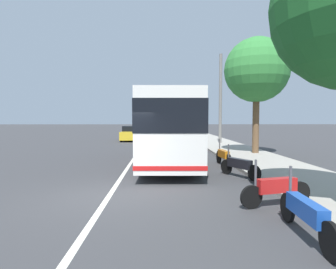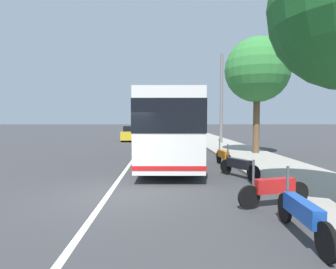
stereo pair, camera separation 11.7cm
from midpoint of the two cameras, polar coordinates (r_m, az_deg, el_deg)
The scene contains 14 objects.
ground_plane at distance 8.81m, azimuth -11.64°, elevation -11.88°, with size 220.00×220.00×0.00m, color #38383A.
sidewalk_curb at distance 19.22m, azimuth 14.58°, elevation -3.52°, with size 110.00×3.60×0.14m, color #9E998E.
lane_divider_line at distance 18.57m, azimuth -6.04°, elevation -3.87°, with size 110.00×0.16×0.01m, color silver.
coach_bus at distance 14.87m, azimuth 0.45°, elevation 1.94°, with size 10.87×2.83×3.41m.
motorcycle_by_tree at distance 6.14m, azimuth 25.95°, elevation -14.18°, with size 2.37×0.31×1.27m.
motorcycle_mid_row at distance 7.96m, azimuth 21.04°, elevation -10.21°, with size 0.61×2.04×1.25m.
motorcycle_nearest_curb at distance 11.35m, azimuth 14.37°, elevation -6.13°, with size 1.90×1.06×1.25m.
motorcycle_angled at distance 14.05m, azimuth 11.34°, elevation -4.26°, with size 2.14×0.35×1.27m.
car_oncoming at distance 30.40m, azimuth 0.23°, elevation 0.27°, with size 4.06×1.99×1.55m.
car_behind_bus at distance 29.45m, azimuth -7.20°, elevation 0.12°, with size 3.97×1.87×1.54m.
car_side_street at distance 45.37m, azimuth -5.26°, elevation 1.24°, with size 4.71×1.98×1.58m.
car_ahead_same_lane at distance 47.62m, azimuth 0.02°, elevation 1.29°, with size 4.42×1.93×1.49m.
roadside_tree_mid_block at distance 18.79m, azimuth 17.75°, elevation 12.24°, with size 4.01×4.01×7.32m.
utility_pole at distance 25.71m, azimuth 10.87°, elevation 6.97°, with size 0.27×0.27×8.01m, color slate.
Camera 2 is at (-8.37, -1.62, 2.28)m, focal length 30.18 mm.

